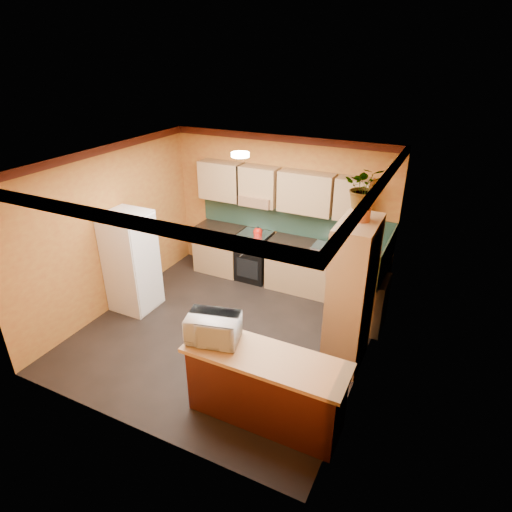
{
  "coord_description": "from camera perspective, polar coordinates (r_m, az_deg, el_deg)",
  "views": [
    {
      "loc": [
        2.85,
        -4.74,
        4.02
      ],
      "look_at": [
        0.32,
        0.45,
        1.2
      ],
      "focal_mm": 30.0,
      "sensor_mm": 36.0,
      "label": 1
    }
  ],
  "objects": [
    {
      "name": "kettle",
      "position": [
        7.81,
        0.25,
        3.29
      ],
      "size": [
        0.22,
        0.22,
        0.18
      ],
      "primitive_type": null,
      "rotation": [
        0.0,
        0.0,
        -0.34
      ],
      "color": "red",
      "rests_on": "stove"
    },
    {
      "name": "countertop_right",
      "position": [
        6.73,
        14.03,
        -2.42
      ],
      "size": [
        0.62,
        0.8,
        0.04
      ],
      "primitive_type": "cube",
      "color": "black",
      "rests_on": "base_cabinets_right"
    },
    {
      "name": "sink",
      "position": [
        7.45,
        9.46,
        1.22
      ],
      "size": [
        0.48,
        0.4,
        0.03
      ],
      "primitive_type": "cube",
      "color": "silver",
      "rests_on": "countertop_back"
    },
    {
      "name": "stove",
      "position": [
        8.11,
        -0.24,
        -0.02
      ],
      "size": [
        0.58,
        0.58,
        0.91
      ],
      "primitive_type": "cube",
      "color": "black",
      "rests_on": "ground"
    },
    {
      "name": "breakfast_bar",
      "position": [
        5.21,
        1.2,
        -17.36
      ],
      "size": [
        1.8,
        0.55,
        0.88
      ],
      "primitive_type": "cube",
      "color": "#481F11",
      "rests_on": "ground"
    },
    {
      "name": "countertop_back",
      "position": [
        7.69,
        3.94,
        2.06
      ],
      "size": [
        3.65,
        0.62,
        0.04
      ],
      "primitive_type": "cube",
      "color": "black",
      "rests_on": "base_cabinets_back"
    },
    {
      "name": "room_shell",
      "position": [
        6.07,
        -3.26,
        7.46
      ],
      "size": [
        4.24,
        4.24,
        2.72
      ],
      "color": "black",
      "rests_on": "ground"
    },
    {
      "name": "fridge",
      "position": [
        7.33,
        -16.29,
        -0.71
      ],
      "size": [
        0.68,
        0.66,
        1.7
      ],
      "primitive_type": "cube",
      "color": "white",
      "rests_on": "ground"
    },
    {
      "name": "pantry",
      "position": [
        5.86,
        12.6,
        -5.1
      ],
      "size": [
        0.48,
        0.9,
        2.1
      ],
      "primitive_type": "cube",
      "color": "tan",
      "rests_on": "ground"
    },
    {
      "name": "base_cabinets_back",
      "position": [
        7.89,
        3.84,
        -0.99
      ],
      "size": [
        3.65,
        0.6,
        0.88
      ],
      "primitive_type": "cube",
      "color": "tan",
      "rests_on": "ground"
    },
    {
      "name": "bar_top",
      "position": [
        4.9,
        1.25,
        -13.41
      ],
      "size": [
        1.9,
        0.65,
        0.05
      ],
      "primitive_type": "cube",
      "color": "tan",
      "rests_on": "breakfast_bar"
    },
    {
      "name": "microwave",
      "position": [
        5.04,
        -5.74,
        -9.55
      ],
      "size": [
        0.68,
        0.54,
        0.33
      ],
      "primitive_type": "imported",
      "rotation": [
        0.0,
        0.0,
        0.24
      ],
      "color": "white",
      "rests_on": "bar_top"
    },
    {
      "name": "fern_pot",
      "position": [
        5.42,
        13.88,
        5.44
      ],
      "size": [
        0.22,
        0.22,
        0.16
      ],
      "primitive_type": "cylinder",
      "color": "#A75328",
      "rests_on": "pantry"
    },
    {
      "name": "base_cabinets_right",
      "position": [
        6.96,
        13.63,
        -5.75
      ],
      "size": [
        0.6,
        0.8,
        0.88
      ],
      "primitive_type": "cube",
      "color": "tan",
      "rests_on": "ground"
    },
    {
      "name": "fern",
      "position": [
        5.32,
        14.27,
        8.88
      ],
      "size": [
        0.56,
        0.51,
        0.52
      ],
      "primitive_type": "imported",
      "rotation": [
        0.0,
        0.0,
        0.25
      ],
      "color": "tan",
      "rests_on": "fern_pot"
    }
  ]
}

